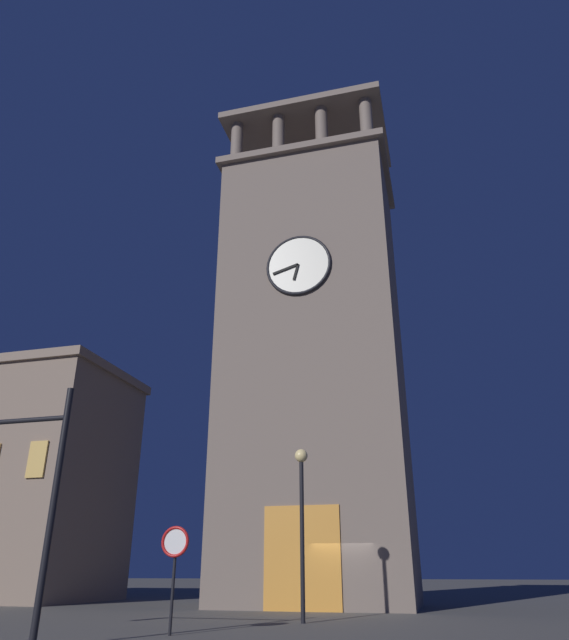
% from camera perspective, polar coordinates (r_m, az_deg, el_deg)
% --- Properties ---
extents(ground_plane, '(200.00, 200.00, 0.00)m').
position_cam_1_polar(ground_plane, '(25.62, 6.13, -26.62)').
color(ground_plane, '#56544F').
extents(clocktower, '(9.37, 7.14, 29.43)m').
position_cam_1_polar(clocktower, '(30.43, 2.93, -3.43)').
color(clocktower, '#75665B').
rests_on(clocktower, ground_plane).
extents(traffic_signal_near, '(4.50, 0.41, 5.57)m').
position_cam_1_polar(traffic_signal_near, '(15.71, -25.92, -13.23)').
color(traffic_signal_near, black).
rests_on(traffic_signal_near, ground_plane).
extents(street_lamp, '(0.44, 0.44, 5.29)m').
position_cam_1_polar(street_lamp, '(20.05, 1.70, -17.12)').
color(street_lamp, black).
rests_on(street_lamp, ground_plane).
extents(no_horn_sign, '(0.78, 0.14, 2.57)m').
position_cam_1_polar(no_horn_sign, '(16.50, -10.73, -21.26)').
color(no_horn_sign, black).
rests_on(no_horn_sign, ground_plane).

